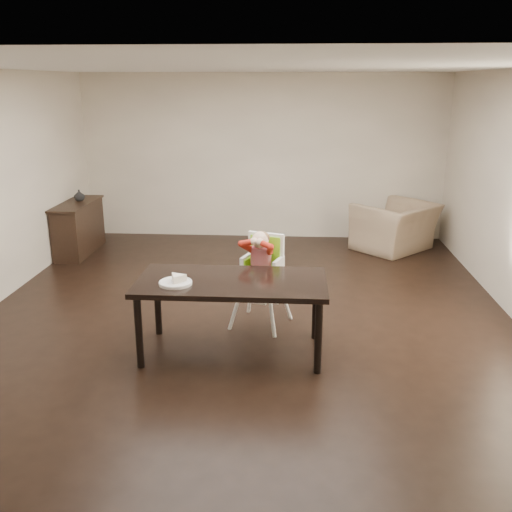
{
  "coord_description": "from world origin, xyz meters",
  "views": [
    {
      "loc": [
        0.52,
        -6.01,
        2.55
      ],
      "look_at": [
        0.16,
        -0.57,
        0.88
      ],
      "focal_mm": 40.0,
      "sensor_mm": 36.0,
      "label": 1
    }
  ],
  "objects_px": {
    "armchair": "(396,219)",
    "sideboard": "(79,228)",
    "dining_table": "(232,288)",
    "high_chair": "(262,259)"
  },
  "relations": [
    {
      "from": "armchair",
      "to": "sideboard",
      "type": "xyz_separation_m",
      "value": [
        -4.91,
        -0.49,
        -0.1
      ]
    },
    {
      "from": "dining_table",
      "to": "sideboard",
      "type": "xyz_separation_m",
      "value": [
        -2.73,
        3.25,
        -0.27
      ]
    },
    {
      "from": "armchair",
      "to": "sideboard",
      "type": "bearing_deg",
      "value": -39.2
    },
    {
      "from": "armchair",
      "to": "sideboard",
      "type": "distance_m",
      "value": 4.93
    },
    {
      "from": "high_chair",
      "to": "dining_table",
      "type": "bearing_deg",
      "value": -90.68
    },
    {
      "from": "sideboard",
      "to": "high_chair",
      "type": "bearing_deg",
      "value": -40.48
    },
    {
      "from": "dining_table",
      "to": "armchair",
      "type": "distance_m",
      "value": 4.33
    },
    {
      "from": "high_chair",
      "to": "sideboard",
      "type": "relative_size",
      "value": 0.84
    },
    {
      "from": "dining_table",
      "to": "high_chair",
      "type": "xyz_separation_m",
      "value": [
        0.25,
        0.71,
        0.07
      ]
    },
    {
      "from": "armchair",
      "to": "high_chair",
      "type": "bearing_deg",
      "value": 12.6
    }
  ]
}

